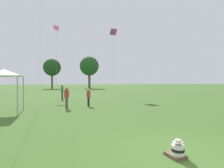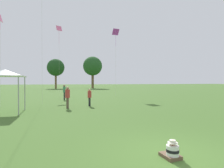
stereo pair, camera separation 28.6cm
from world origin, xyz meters
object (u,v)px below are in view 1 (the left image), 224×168
seated_toddler (177,151)px  person_standing_0 (62,91)px  canopy_tent (3,73)px  kite_4 (113,34)px  person_standing_1 (67,96)px  distant_tree_1 (52,68)px  kite_0 (56,31)px  distant_tree_0 (89,66)px  person_standing_2 (88,96)px

seated_toddler → person_standing_0: 18.06m
canopy_tent → kite_4: (11.37, 11.67, 6.64)m
canopy_tent → person_standing_1: bearing=14.0°
distant_tree_1 → kite_0: bearing=-85.6°
kite_0 → seated_toddler: bearing=-62.6°
person_standing_0 → distant_tree_1: 38.99m
seated_toddler → kite_4: size_ratio=0.06×
seated_toddler → canopy_tent: (-7.17, 9.41, 2.58)m
person_standing_1 → distant_tree_0: bearing=-71.8°
distant_tree_1 → canopy_tent: bearing=-90.7°
person_standing_0 → person_standing_1: size_ratio=1.02×
canopy_tent → distant_tree_0: bearing=74.4°
kite_0 → person_standing_1: bearing=-67.1°
person_standing_2 → seated_toddler: bearing=-19.0°
person_standing_1 → person_standing_2: person_standing_1 is taller
seated_toddler → distant_tree_1: 56.93m
kite_4 → distant_tree_1: (-10.82, 35.07, -2.53)m
person_standing_2 → canopy_tent: bearing=-96.5°
seated_toddler → kite_0: (-4.13, 23.80, 9.79)m
person_standing_1 → person_standing_2: size_ratio=1.14×
person_standing_2 → person_standing_1: bearing=-89.4°
seated_toddler → distant_tree_1: (-6.62, 56.15, 6.69)m
seated_toddler → canopy_tent: 12.11m
canopy_tent → distant_tree_0: distant_tree_0 is taller
person_standing_1 → distant_tree_1: size_ratio=0.18×
person_standing_2 → person_standing_0: bearing=176.0°
person_standing_0 → distant_tree_1: bearing=175.3°
canopy_tent → distant_tree_1: bearing=89.3°
seated_toddler → kite_0: kite_0 is taller
kite_0 → kite_4: 8.78m
kite_4 → distant_tree_1: 36.79m
person_standing_1 → distant_tree_0: (8.26, 43.78, 6.38)m
person_standing_1 → distant_tree_1: bearing=-56.4°
person_standing_1 → distant_tree_0: size_ratio=0.17×
kite_4 → distant_tree_1: kite_4 is taller
kite_4 → distant_tree_1: size_ratio=1.04×
person_standing_0 → kite_0: size_ratio=0.17×
canopy_tent → distant_tree_1: distant_tree_1 is taller
person_standing_0 → kite_4: 11.66m
person_standing_2 → kite_0: bearing=170.4°
seated_toddler → person_standing_2: (-0.96, 11.35, 0.72)m
seated_toddler → person_standing_1: person_standing_1 is taller
person_standing_2 → kite_0: 15.73m
person_standing_0 → kite_4: (7.46, 3.34, 8.31)m
distant_tree_0 → seated_toddler: bearing=-95.7°
seated_toddler → canopy_tent: size_ratio=0.19×
person_standing_1 → distant_tree_0: 45.00m
person_standing_2 → canopy_tent: size_ratio=0.51×
distant_tree_0 → distant_tree_1: bearing=171.0°
canopy_tent → kite_4: bearing=45.8°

